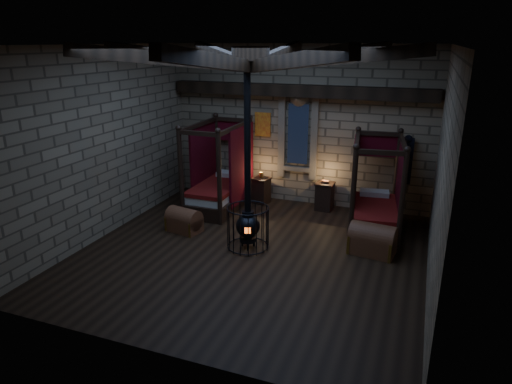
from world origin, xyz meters
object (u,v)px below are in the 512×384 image
(bed_right, at_px, (374,209))
(trunk_right, at_px, (372,240))
(stove, at_px, (248,222))
(trunk_left, at_px, (184,221))
(bed_left, at_px, (220,187))

(bed_right, relative_size, trunk_right, 2.23)
(stove, bearing_deg, trunk_left, 149.92)
(trunk_right, bearing_deg, bed_left, 168.54)
(bed_left, distance_m, trunk_left, 1.82)
(bed_right, height_order, stove, stove)
(bed_left, relative_size, stove, 0.56)
(bed_right, relative_size, trunk_left, 2.54)
(bed_right, bearing_deg, bed_left, 170.28)
(bed_right, height_order, trunk_left, bed_right)
(bed_left, xyz_separation_m, bed_right, (4.04, -0.16, -0.02))
(bed_left, relative_size, trunk_left, 2.60)
(bed_right, xyz_separation_m, stove, (-2.41, -1.93, 0.04))
(trunk_left, bearing_deg, bed_right, 33.20)
(bed_right, distance_m, stove, 3.09)
(trunk_right, bearing_deg, trunk_left, -167.81)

